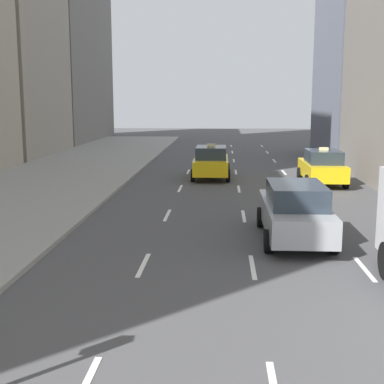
# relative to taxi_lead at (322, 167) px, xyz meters

# --- Properties ---
(sidewalk_left) EXTENTS (8.00, 66.00, 0.15)m
(sidewalk_left) POSITION_rel_taxi_lead_xyz_m (-13.80, -0.74, -0.81)
(sidewalk_left) COLOR gray
(sidewalk_left) RESTS_ON ground
(lane_markings) EXTENTS (5.72, 56.00, 0.01)m
(lane_markings) POSITION_rel_taxi_lead_xyz_m (-4.20, -4.74, -0.87)
(lane_markings) COLOR white
(lane_markings) RESTS_ON ground
(taxi_lead) EXTENTS (2.02, 4.40, 1.87)m
(taxi_lead) POSITION_rel_taxi_lead_xyz_m (0.00, 0.00, 0.00)
(taxi_lead) COLOR yellow
(taxi_lead) RESTS_ON ground
(taxi_second) EXTENTS (2.02, 4.40, 1.87)m
(taxi_second) POSITION_rel_taxi_lead_xyz_m (-5.60, 1.77, 0.00)
(taxi_second) COLOR yellow
(taxi_second) RESTS_ON ground
(sedan_black_near) EXTENTS (2.02, 4.96, 1.75)m
(sedan_black_near) POSITION_rel_taxi_lead_xyz_m (-2.80, -10.95, 0.01)
(sedan_black_near) COLOR #9EA0A5
(sedan_black_near) RESTS_ON ground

